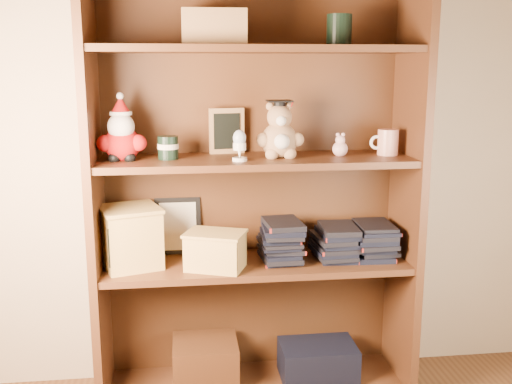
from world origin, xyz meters
TOP-DOWN VIEW (x-y plane):
  - bookcase at (-0.04, 1.36)m, footprint 1.20×0.35m
  - shelf_lower at (-0.04, 1.30)m, footprint 1.14×0.33m
  - shelf_upper at (-0.04, 1.30)m, footprint 1.14×0.33m
  - santa_plush at (-0.52, 1.30)m, footprint 0.17×0.13m
  - teachers_tin at (-0.36, 1.30)m, footprint 0.07×0.07m
  - chalkboard_plaque at (-0.14, 1.42)m, footprint 0.14×0.08m
  - egg_cup at (-0.11, 1.23)m, footprint 0.05×0.05m
  - grad_teddy_bear at (0.05, 1.30)m, footprint 0.18×0.15m
  - pink_figurine at (0.28, 1.30)m, footprint 0.06×0.06m
  - teacher_mug at (0.46, 1.31)m, footprint 0.11×0.08m
  - certificate_frame at (-0.33, 1.44)m, footprint 0.18×0.05m
  - treats_box at (-0.51, 1.30)m, footprint 0.26×0.26m
  - pencils_box at (-0.20, 1.24)m, footprint 0.25×0.22m
  - book_stack_left at (0.06, 1.30)m, footprint 0.14×0.20m
  - book_stack_mid at (0.27, 1.30)m, footprint 0.14×0.20m
  - book_stack_right at (0.42, 1.30)m, footprint 0.14×0.20m

SIDE VIEW (x-z plane):
  - shelf_lower at x=-0.04m, z-range 0.53..0.55m
  - book_stack_mid at x=0.27m, z-range 0.55..0.68m
  - book_stack_right at x=0.42m, z-range 0.55..0.68m
  - pencils_box at x=-0.20m, z-range 0.55..0.69m
  - book_stack_left at x=0.06m, z-range 0.55..0.71m
  - certificate_frame at x=-0.33m, z-range 0.55..0.77m
  - treats_box at x=-0.51m, z-range 0.55..0.78m
  - bookcase at x=-0.04m, z-range -0.02..1.58m
  - shelf_upper at x=-0.04m, z-range 0.93..0.95m
  - pink_figurine at x=0.28m, z-range 0.94..1.03m
  - teachers_tin at x=-0.36m, z-range 0.95..1.03m
  - teacher_mug at x=0.46m, z-range 0.95..1.05m
  - egg_cup at x=-0.11m, z-range 0.95..1.06m
  - grad_teddy_bear at x=0.05m, z-range 0.92..1.14m
  - chalkboard_plaque at x=-0.14m, z-range 0.95..1.12m
  - santa_plush at x=-0.52m, z-range 0.92..1.16m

